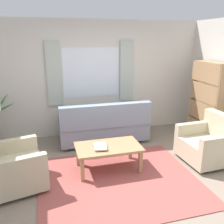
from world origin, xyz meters
The scene contains 10 objects.
ground_plane centered at (0.00, 0.00, 0.00)m, with size 6.24×6.24×0.00m, color gray.
wall_back centered at (0.00, 2.26, 1.30)m, with size 5.32×0.12×2.60m, color silver.
window_with_curtains centered at (0.00, 2.18, 1.45)m, with size 1.98×0.07×1.40m.
area_rug centered at (0.00, 0.00, 0.01)m, with size 2.50×2.09×0.01m, color #9E4C47.
couch centered at (0.13, 1.57, 0.37)m, with size 1.90×0.82×0.92m.
armchair_left centered at (-1.61, 0.26, 0.35)m, with size 0.99×1.00×0.88m.
armchair_right centered at (1.78, 0.21, 0.35)m, with size 0.86×0.88×0.88m.
coffee_table centered at (-0.07, 0.40, 0.38)m, with size 1.10×0.64×0.44m.
book_stack_on_table centered at (-0.22, 0.36, 0.46)m, with size 0.25×0.33×0.04m.
bookshelf centered at (2.35, 1.14, 0.90)m, with size 0.30×0.94×1.72m.
Camera 1 is at (-0.99, -3.23, 2.18)m, focal length 38.64 mm.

